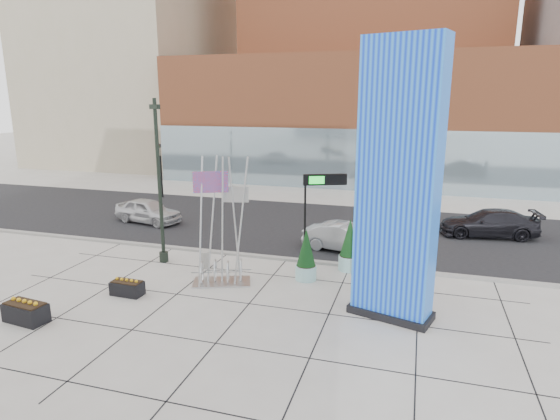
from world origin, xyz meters
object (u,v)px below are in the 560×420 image
(lamp_post, at_px, (160,198))
(concrete_bollard, at_px, (205,260))
(blue_pylon, at_px, (398,189))
(car_white_west, at_px, (148,211))
(public_art_sculpture, at_px, (221,251))
(car_silver_mid, at_px, (345,238))
(overhead_street_sign, at_px, (321,188))

(lamp_post, height_order, concrete_bollard, lamp_post)
(blue_pylon, distance_m, car_white_west, 17.72)
(public_art_sculpture, xyz_separation_m, concrete_bollard, (-1.45, 1.42, -1.01))
(concrete_bollard, bearing_deg, lamp_post, 175.24)
(blue_pylon, xyz_separation_m, lamp_post, (-10.49, 2.67, -1.47))
(lamp_post, bearing_deg, blue_pylon, -14.27)
(car_white_west, bearing_deg, lamp_post, -131.30)
(concrete_bollard, bearing_deg, blue_pylon, -16.66)
(public_art_sculpture, height_order, car_silver_mid, public_art_sculpture)
(lamp_post, bearing_deg, car_white_west, 127.29)
(lamp_post, xyz_separation_m, overhead_street_sign, (7.05, 1.62, 0.52))
(blue_pylon, distance_m, car_silver_mid, 8.08)
(car_white_west, height_order, car_silver_mid, car_white_west)
(public_art_sculpture, height_order, concrete_bollard, public_art_sculpture)
(concrete_bollard, xyz_separation_m, overhead_street_sign, (4.86, 1.80, 3.19))
(car_silver_mid, bearing_deg, lamp_post, 127.60)
(lamp_post, distance_m, car_white_west, 7.83)
(car_white_west, bearing_deg, overhead_street_sign, -99.11)
(blue_pylon, distance_m, overhead_street_sign, 5.58)
(public_art_sculpture, xyz_separation_m, overhead_street_sign, (3.41, 3.21, 2.18))
(car_silver_mid, bearing_deg, concrete_bollard, 136.99)
(blue_pylon, relative_size, overhead_street_sign, 2.25)
(overhead_street_sign, distance_m, car_silver_mid, 3.79)
(car_silver_mid, bearing_deg, car_white_west, 91.73)
(blue_pylon, distance_m, concrete_bollard, 9.61)
(car_white_west, bearing_deg, public_art_sculpture, -121.34)
(public_art_sculpture, distance_m, car_white_west, 11.14)
(public_art_sculpture, height_order, car_white_west, public_art_sculpture)
(lamp_post, xyz_separation_m, concrete_bollard, (2.18, -0.18, -2.67))
(lamp_post, bearing_deg, public_art_sculpture, -23.74)
(lamp_post, bearing_deg, concrete_bollard, -4.76)
(car_white_west, bearing_deg, concrete_bollard, -120.99)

